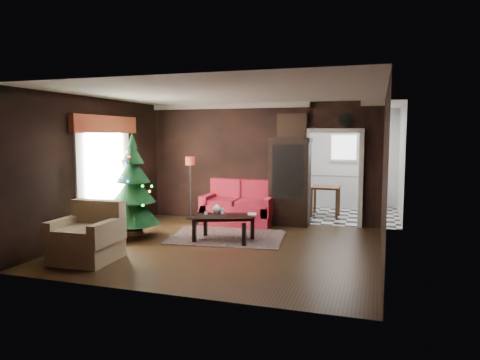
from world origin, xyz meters
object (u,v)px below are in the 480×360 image
(curio_cabinet, at_px, (290,184))
(christmas_tree, at_px, (133,186))
(loveseat, at_px, (239,202))
(kitchen_table, at_px, (325,201))
(floor_lamp, at_px, (191,188))
(armchair, at_px, (86,233))
(teapot, at_px, (217,209))
(wall_clock, at_px, (346,120))
(coffee_table, at_px, (224,228))

(curio_cabinet, xyz_separation_m, christmas_tree, (-2.73, -2.15, 0.10))
(loveseat, distance_m, kitchen_table, 2.45)
(floor_lamp, bearing_deg, kitchen_table, 33.77)
(curio_cabinet, height_order, armchair, curio_cabinet)
(loveseat, height_order, christmas_tree, christmas_tree)
(christmas_tree, distance_m, teapot, 1.73)
(loveseat, distance_m, floor_lamp, 1.17)
(christmas_tree, relative_size, armchair, 1.99)
(armchair, bearing_deg, wall_clock, 44.11)
(coffee_table, bearing_deg, curio_cabinet, 63.87)
(teapot, height_order, wall_clock, wall_clock)
(teapot, xyz_separation_m, kitchen_table, (1.77, 3.16, -0.22))
(kitchen_table, bearing_deg, teapot, -119.26)
(armchair, height_order, teapot, armchair)
(loveseat, bearing_deg, floor_lamp, -165.58)
(curio_cabinet, height_order, teapot, curio_cabinet)
(christmas_tree, bearing_deg, loveseat, 50.66)
(floor_lamp, distance_m, kitchen_table, 3.50)
(coffee_table, xyz_separation_m, wall_clock, (2.12, 2.05, 2.12))
(floor_lamp, height_order, kitchen_table, floor_lamp)
(floor_lamp, xyz_separation_m, kitchen_table, (2.88, 1.93, -0.46))
(armchair, bearing_deg, loveseat, 65.66)
(teapot, relative_size, kitchen_table, 0.26)
(coffee_table, bearing_deg, floor_lamp, 133.69)
(christmas_tree, height_order, armchair, christmas_tree)
(coffee_table, relative_size, kitchen_table, 1.45)
(curio_cabinet, bearing_deg, loveseat, -169.17)
(loveseat, bearing_deg, christmas_tree, -129.34)
(christmas_tree, xyz_separation_m, wall_clock, (3.93, 2.33, 1.33))
(wall_clock, bearing_deg, coffee_table, -135.89)
(armchair, bearing_deg, curio_cabinet, 53.37)
(floor_lamp, height_order, wall_clock, wall_clock)
(floor_lamp, relative_size, wall_clock, 4.53)
(christmas_tree, bearing_deg, kitchen_table, 46.63)
(wall_clock, bearing_deg, teapot, -140.55)
(teapot, height_order, kitchen_table, kitchen_table)
(curio_cabinet, distance_m, wall_clock, 1.88)
(armchair, bearing_deg, christmas_tree, 91.97)
(wall_clock, bearing_deg, floor_lamp, -168.82)
(floor_lamp, distance_m, teapot, 1.68)
(kitchen_table, bearing_deg, wall_clock, -66.25)
(loveseat, relative_size, floor_lamp, 1.17)
(loveseat, distance_m, curio_cabinet, 1.25)
(kitchen_table, bearing_deg, floor_lamp, -146.23)
(kitchen_table, bearing_deg, loveseat, -137.49)
(floor_lamp, distance_m, christmas_tree, 1.74)
(curio_cabinet, bearing_deg, coffee_table, -116.13)
(wall_clock, relative_size, kitchen_table, 0.43)
(curio_cabinet, distance_m, coffee_table, 2.20)
(christmas_tree, height_order, kitchen_table, christmas_tree)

